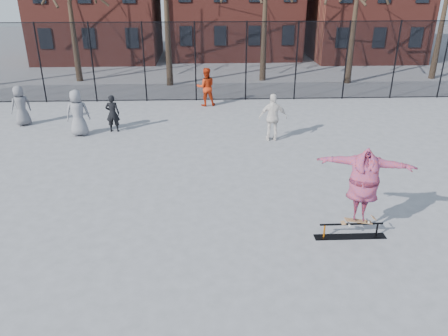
{
  "coord_description": "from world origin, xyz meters",
  "views": [
    {
      "loc": [
        -0.94,
        -9.58,
        6.08
      ],
      "look_at": [
        -0.45,
        1.5,
        1.16
      ],
      "focal_mm": 35.0,
      "sensor_mm": 36.0,
      "label": 1
    }
  ],
  "objects_px": {
    "skater": "(363,186)",
    "bystander_black": "(113,113)",
    "skateboard": "(358,222)",
    "bystander_grey": "(21,106)",
    "bystander_red": "(206,87)",
    "bystander_white": "(273,117)",
    "skate_rail": "(350,232)",
    "bystander_extra": "(78,113)"
  },
  "relations": [
    {
      "from": "bystander_grey",
      "to": "bystander_red",
      "type": "distance_m",
      "value": 8.54
    },
    {
      "from": "skateboard",
      "to": "bystander_grey",
      "type": "xyz_separation_m",
      "value": [
        -11.78,
        9.54,
        0.43
      ]
    },
    {
      "from": "bystander_black",
      "to": "bystander_extra",
      "type": "xyz_separation_m",
      "value": [
        -1.31,
        -0.43,
        0.17
      ]
    },
    {
      "from": "bystander_grey",
      "to": "bystander_white",
      "type": "height_order",
      "value": "bystander_white"
    },
    {
      "from": "bystander_red",
      "to": "skateboard",
      "type": "bearing_deg",
      "value": 98.77
    },
    {
      "from": "skateboard",
      "to": "bystander_black",
      "type": "xyz_separation_m",
      "value": [
        -7.63,
        8.49,
        0.34
      ]
    },
    {
      "from": "bystander_grey",
      "to": "bystander_red",
      "type": "relative_size",
      "value": 0.92
    },
    {
      "from": "skater",
      "to": "bystander_extra",
      "type": "xyz_separation_m",
      "value": [
        -8.94,
        8.06,
        -0.48
      ]
    },
    {
      "from": "bystander_extra",
      "to": "skater",
      "type": "bearing_deg",
      "value": 126.58
    },
    {
      "from": "skate_rail",
      "to": "skateboard",
      "type": "distance_m",
      "value": 0.33
    },
    {
      "from": "skateboard",
      "to": "bystander_grey",
      "type": "height_order",
      "value": "bystander_grey"
    },
    {
      "from": "skateboard",
      "to": "bystander_white",
      "type": "relative_size",
      "value": 0.4
    },
    {
      "from": "bystander_black",
      "to": "bystander_red",
      "type": "height_order",
      "value": "bystander_red"
    },
    {
      "from": "bystander_white",
      "to": "bystander_grey",
      "type": "bearing_deg",
      "value": -12.22
    },
    {
      "from": "skateboard",
      "to": "skater",
      "type": "height_order",
      "value": "skater"
    },
    {
      "from": "skater",
      "to": "bystander_black",
      "type": "xyz_separation_m",
      "value": [
        -7.63,
        8.49,
        -0.64
      ]
    },
    {
      "from": "bystander_grey",
      "to": "bystander_extra",
      "type": "distance_m",
      "value": 3.2
    },
    {
      "from": "skater",
      "to": "bystander_red",
      "type": "height_order",
      "value": "skater"
    },
    {
      "from": "bystander_white",
      "to": "bystander_extra",
      "type": "distance_m",
      "value": 7.89
    },
    {
      "from": "skate_rail",
      "to": "bystander_grey",
      "type": "height_order",
      "value": "bystander_grey"
    },
    {
      "from": "skater",
      "to": "bystander_black",
      "type": "relative_size",
      "value": 1.47
    },
    {
      "from": "skateboard",
      "to": "bystander_black",
      "type": "distance_m",
      "value": 11.42
    },
    {
      "from": "bystander_extra",
      "to": "bystander_white",
      "type": "bearing_deg",
      "value": 161.75
    },
    {
      "from": "skate_rail",
      "to": "skater",
      "type": "relative_size",
      "value": 0.78
    },
    {
      "from": "skate_rail",
      "to": "bystander_black",
      "type": "height_order",
      "value": "bystander_black"
    },
    {
      "from": "skate_rail",
      "to": "bystander_red",
      "type": "height_order",
      "value": "bystander_red"
    },
    {
      "from": "skate_rail",
      "to": "skater",
      "type": "bearing_deg",
      "value": 0.0
    },
    {
      "from": "bystander_extra",
      "to": "bystander_grey",
      "type": "bearing_deg",
      "value": -38.78
    },
    {
      "from": "skate_rail",
      "to": "bystander_extra",
      "type": "relative_size",
      "value": 0.95
    },
    {
      "from": "bystander_grey",
      "to": "bystander_red",
      "type": "bearing_deg",
      "value": 160.21
    },
    {
      "from": "bystander_grey",
      "to": "bystander_black",
      "type": "relative_size",
      "value": 1.11
    },
    {
      "from": "bystander_red",
      "to": "skate_rail",
      "type": "bearing_deg",
      "value": 98.08
    },
    {
      "from": "bystander_red",
      "to": "bystander_white",
      "type": "relative_size",
      "value": 1.0
    },
    {
      "from": "skateboard",
      "to": "bystander_black",
      "type": "height_order",
      "value": "bystander_black"
    },
    {
      "from": "skateboard",
      "to": "skate_rail",
      "type": "bearing_deg",
      "value": 180.0
    },
    {
      "from": "skate_rail",
      "to": "skateboard",
      "type": "bearing_deg",
      "value": 0.0
    },
    {
      "from": "skate_rail",
      "to": "skateboard",
      "type": "relative_size",
      "value": 2.42
    },
    {
      "from": "bystander_white",
      "to": "bystander_extra",
      "type": "xyz_separation_m",
      "value": [
        -7.83,
        0.94,
        0.01
      ]
    },
    {
      "from": "bystander_black",
      "to": "bystander_grey",
      "type": "bearing_deg",
      "value": -14.64
    },
    {
      "from": "bystander_black",
      "to": "bystander_white",
      "type": "bearing_deg",
      "value": 167.6
    },
    {
      "from": "bystander_grey",
      "to": "bystander_white",
      "type": "bearing_deg",
      "value": 128.33
    },
    {
      "from": "bystander_grey",
      "to": "bystander_red",
      "type": "xyz_separation_m",
      "value": [
        8.07,
        2.8,
        0.07
      ]
    }
  ]
}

